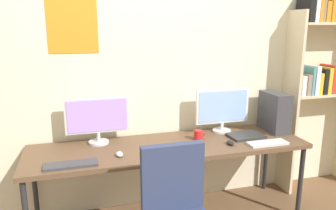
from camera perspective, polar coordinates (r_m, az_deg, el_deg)
wall_back at (r=3.20m, az=-1.84°, el=5.18°), size 4.86×0.11×2.60m
desk at (r=2.97m, az=0.27°, el=-7.70°), size 2.46×0.68×0.74m
bookshelf at (r=3.83m, az=24.70°, el=5.11°), size 0.83×0.28×2.09m
monitor_left at (r=2.98m, az=-12.05°, el=-2.22°), size 0.56×0.18×0.42m
monitor_right at (r=3.28m, az=9.36°, el=-0.59°), size 0.54×0.18×0.43m
pc_tower at (r=3.44m, az=17.83°, el=-1.13°), size 0.17×0.34×0.39m
keyboard_left at (r=2.63m, az=-16.37°, el=-9.82°), size 0.39×0.13×0.02m
keyboard_center at (r=2.74m, az=1.62°, el=-8.27°), size 0.39×0.13×0.02m
keyboard_right at (r=3.09m, az=16.77°, el=-6.32°), size 0.36×0.13×0.02m
mouse_left_side at (r=2.73m, az=-8.37°, el=-8.35°), size 0.06×0.10×0.03m
mouse_right_side at (r=3.00m, az=10.67°, el=-6.43°), size 0.06×0.10×0.03m
laptop_closed at (r=3.22m, az=13.24°, el=-5.18°), size 0.33×0.24×0.02m
coffee_mug at (r=3.07m, az=5.24°, el=-5.17°), size 0.11×0.08×0.09m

